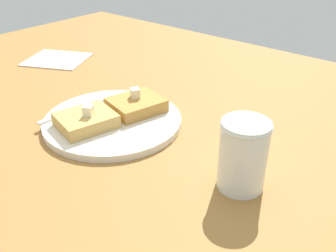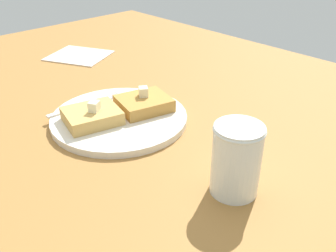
{
  "view_description": "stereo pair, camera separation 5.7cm",
  "coord_description": "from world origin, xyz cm",
  "px_view_note": "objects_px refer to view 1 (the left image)",
  "views": [
    {
      "loc": [
        37.6,
        55.94,
        34.75
      ],
      "look_at": [
        -0.24,
        24.08,
        6.77
      ],
      "focal_mm": 40.0,
      "sensor_mm": 36.0,
      "label": 1
    },
    {
      "loc": [
        33.71,
        60.07,
        34.75
      ],
      "look_at": [
        -0.24,
        24.08,
        6.77
      ],
      "focal_mm": 40.0,
      "sensor_mm": 36.0,
      "label": 2
    }
  ],
  "objects_px": {
    "plate": "(113,121)",
    "syrup_jar": "(242,157)",
    "napkin": "(57,59)",
    "fork": "(82,106)"
  },
  "relations": [
    {
      "from": "plate",
      "to": "syrup_jar",
      "type": "xyz_separation_m",
      "value": [
        0.01,
        0.26,
        0.04
      ]
    },
    {
      "from": "plate",
      "to": "napkin",
      "type": "bearing_deg",
      "value": -110.98
    },
    {
      "from": "syrup_jar",
      "to": "napkin",
      "type": "distance_m",
      "value": 0.64
    },
    {
      "from": "fork",
      "to": "napkin",
      "type": "relative_size",
      "value": 1.1
    },
    {
      "from": "napkin",
      "to": "syrup_jar",
      "type": "bearing_deg",
      "value": 76.92
    },
    {
      "from": "plate",
      "to": "fork",
      "type": "height_order",
      "value": "fork"
    },
    {
      "from": "fork",
      "to": "napkin",
      "type": "xyz_separation_m",
      "value": [
        -0.15,
        -0.29,
        -0.01
      ]
    },
    {
      "from": "napkin",
      "to": "fork",
      "type": "bearing_deg",
      "value": 62.81
    },
    {
      "from": "plate",
      "to": "fork",
      "type": "distance_m",
      "value": 0.08
    },
    {
      "from": "plate",
      "to": "syrup_jar",
      "type": "height_order",
      "value": "syrup_jar"
    }
  ]
}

